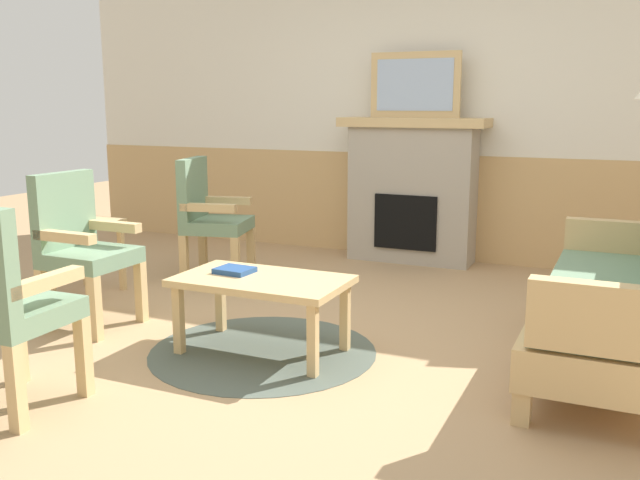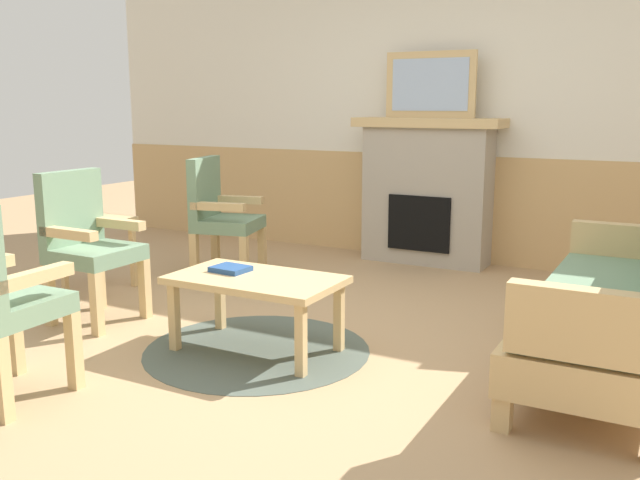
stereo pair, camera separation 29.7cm
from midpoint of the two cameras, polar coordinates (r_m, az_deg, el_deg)
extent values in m
plane|color=tan|center=(4.25, -0.23, -8.12)|extent=(14.00, 14.00, 0.00)
cube|color=silver|center=(6.42, 11.09, 10.50)|extent=(7.20, 0.12, 2.70)
cube|color=tan|center=(6.42, 10.62, 2.67)|extent=(7.20, 0.02, 0.95)
cube|color=#A39989|center=(6.23, 10.14, 3.59)|extent=(1.10, 0.36, 1.20)
cube|color=black|center=(6.09, 9.51, 1.34)|extent=(0.56, 0.02, 0.48)
cube|color=tan|center=(6.18, 10.35, 9.48)|extent=(1.30, 0.44, 0.08)
cube|color=tan|center=(6.18, 10.46, 12.45)|extent=(0.80, 0.03, 0.56)
cube|color=#9EB2D1|center=(6.16, 10.40, 12.45)|extent=(0.68, 0.01, 0.44)
cube|color=tan|center=(4.82, 21.27, -5.56)|extent=(0.08, 0.08, 0.16)
cube|color=tan|center=(3.25, 17.38, -13.42)|extent=(0.08, 0.08, 0.16)
cube|color=tan|center=(3.94, 24.23, -6.73)|extent=(0.70, 1.80, 0.20)
cube|color=gray|center=(3.90, 24.42, -4.49)|extent=(0.60, 1.70, 0.12)
cube|color=tan|center=(4.70, 25.29, -0.63)|extent=(0.60, 0.10, 0.30)
cube|color=tan|center=(3.05, 23.40, -6.45)|extent=(0.60, 0.10, 0.30)
cube|color=tan|center=(4.06, -9.85, -6.25)|extent=(0.05, 0.05, 0.40)
cube|color=tan|center=(3.63, 0.79, -8.24)|extent=(0.05, 0.05, 0.40)
cube|color=tan|center=(4.40, -6.31, -4.79)|extent=(0.05, 0.05, 0.40)
cube|color=tan|center=(4.00, 3.72, -6.38)|extent=(0.05, 0.05, 0.40)
cube|color=tan|center=(3.94, -3.15, -3.31)|extent=(0.96, 0.56, 0.04)
cylinder|color=#4C564C|center=(4.07, -3.09, -9.01)|extent=(1.31, 1.31, 0.01)
cube|color=navy|center=(4.06, -5.29, -2.39)|extent=(0.22, 0.18, 0.03)
cube|color=tan|center=(4.71, -12.46, -3.92)|extent=(0.06, 0.06, 0.40)
cube|color=tan|center=(4.42, -16.06, -5.11)|extent=(0.06, 0.06, 0.40)
cube|color=tan|center=(4.99, -16.10, -3.24)|extent=(0.06, 0.06, 0.40)
cube|color=tan|center=(4.71, -19.70, -4.30)|extent=(0.06, 0.06, 0.40)
cube|color=gray|center=(4.64, -16.25, -1.14)|extent=(0.49, 0.49, 0.10)
cube|color=gray|center=(4.74, -18.15, 2.55)|extent=(0.09, 0.48, 0.48)
cube|color=tan|center=(4.76, -14.62, 1.32)|extent=(0.44, 0.08, 0.06)
cube|color=tan|center=(4.47, -18.22, 0.51)|extent=(0.44, 0.08, 0.06)
cube|color=tan|center=(5.78, -3.31, -0.86)|extent=(0.07, 0.07, 0.40)
cube|color=tan|center=(5.40, -4.69, -1.76)|extent=(0.07, 0.07, 0.40)
cube|color=tan|center=(5.93, -7.18, -0.63)|extent=(0.07, 0.07, 0.40)
cube|color=tan|center=(5.55, -8.78, -1.49)|extent=(0.07, 0.07, 0.40)
cube|color=gray|center=(5.61, -6.04, 1.33)|extent=(0.58, 0.58, 0.10)
cube|color=gray|center=(5.64, -8.01, 4.31)|extent=(0.19, 0.49, 0.48)
cube|color=tan|center=(5.77, -5.36, 3.33)|extent=(0.44, 0.17, 0.06)
cube|color=tan|center=(5.40, -6.85, 2.74)|extent=(0.44, 0.17, 0.06)
cube|color=tan|center=(3.94, -21.81, -7.48)|extent=(0.06, 0.06, 0.40)
cube|color=tan|center=(3.65, -17.36, -8.67)|extent=(0.06, 0.06, 0.40)
cube|color=tan|center=(3.38, -22.36, -10.61)|extent=(0.06, 0.06, 0.40)
cube|color=gray|center=(3.58, -22.36, -5.16)|extent=(0.49, 0.49, 0.10)
cube|color=tan|center=(3.39, -20.29, -2.93)|extent=(0.08, 0.44, 0.06)
cube|color=tan|center=(5.76, -16.32, -0.73)|extent=(0.04, 0.04, 0.52)
cube|color=tan|center=(5.52, -13.64, -1.10)|extent=(0.04, 0.04, 0.52)
cube|color=tan|center=(5.52, -18.92, -1.40)|extent=(0.04, 0.04, 0.52)
cube|color=tan|center=(5.27, -16.25, -1.83)|extent=(0.04, 0.04, 0.52)
cube|color=tan|center=(5.46, -16.44, 1.56)|extent=(0.44, 0.44, 0.03)
camera|label=1|loc=(0.15, -88.07, 0.38)|focal=38.93mm
camera|label=2|loc=(0.15, 91.93, -0.38)|focal=38.93mm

